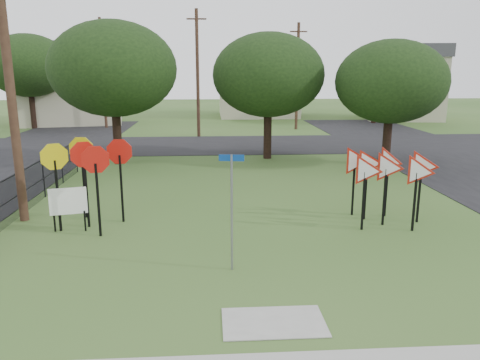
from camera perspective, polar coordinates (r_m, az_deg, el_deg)
name	(u,v)px	position (r m, az deg, el deg)	size (l,w,h in m)	color
ground	(260,271)	(11.66, 2.51, -11.07)	(140.00, 140.00, 0.00)	#335720
street_far	(228,145)	(30.96, -1.48, 4.34)	(60.00, 8.00, 0.02)	black
curb_pad	(274,322)	(9.54, 4.13, -16.93)	(2.00, 1.20, 0.02)	#97968F
street_name_sign	(232,205)	(11.18, -1.02, -3.06)	(0.59, 0.09, 2.88)	gray
stop_sign_cluster	(88,164)	(15.05, -18.07, 1.86)	(2.55, 2.03, 2.72)	black
yield_sign_cluster	(385,169)	(15.43, 17.30, 1.28)	(2.93, 2.32, 2.39)	black
info_board	(68,203)	(15.02, -20.21, -2.60)	(1.07, 0.29, 1.36)	black
utility_pole_main	(9,56)	(16.23, -26.36, 13.37)	(3.55, 0.33, 10.00)	#4A3122
far_pole_a	(198,73)	(34.57, -5.19, 12.86)	(1.40, 0.24, 9.00)	#4A3122
far_pole_b	(297,76)	(39.23, 7.01, 12.49)	(1.40, 0.24, 8.50)	#4A3122
far_pole_c	(103,73)	(41.51, -16.37, 12.45)	(1.40, 0.24, 9.00)	#4A3122
fence_run	(33,184)	(18.43, -23.97, -0.50)	(0.05, 11.55, 1.50)	black
house_left	(69,83)	(46.38, -20.14, 11.03)	(10.58, 8.88, 7.20)	#B6B293
house_mid	(258,86)	(50.85, 2.18, 11.37)	(8.40, 8.40, 6.20)	#B6B293
house_right	(401,82)	(50.37, 19.05, 11.23)	(8.30, 8.30, 7.20)	#B6B293
tree_near_left	(113,69)	(25.03, -15.20, 12.93)	(6.40, 6.40, 7.27)	black
tree_near_mid	(268,75)	(25.76, 3.48, 12.64)	(6.00, 6.00, 6.80)	black
tree_near_right	(391,82)	(25.30, 17.94, 11.32)	(5.60, 5.60, 6.33)	black
tree_far_left	(28,66)	(43.18, -24.40, 12.59)	(6.80, 6.80, 7.73)	black
tree_far_right	(377,73)	(45.19, 16.31, 12.40)	(6.00, 6.00, 6.80)	black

